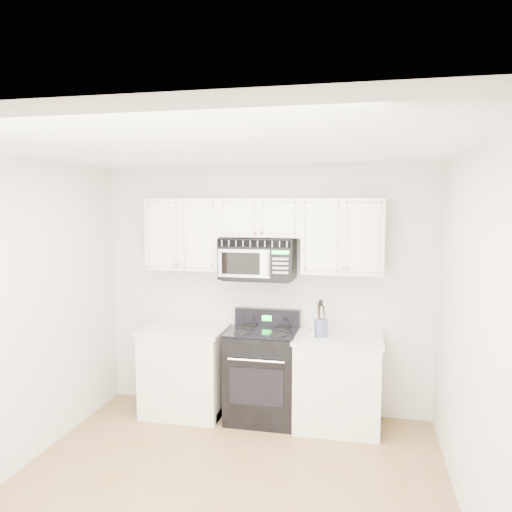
# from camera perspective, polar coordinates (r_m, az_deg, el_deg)

# --- Properties ---
(room) EXTENTS (3.51, 3.51, 2.61)m
(room) POSITION_cam_1_polar(r_m,az_deg,el_deg) (3.68, -4.34, -8.43)
(room) COLOR #957153
(room) RESTS_ON ground
(base_cabinet_left) EXTENTS (0.86, 0.65, 0.92)m
(base_cabinet_left) POSITION_cam_1_polar(r_m,az_deg,el_deg) (5.48, -8.10, -13.12)
(base_cabinet_left) COLOR silver
(base_cabinet_left) RESTS_ON ground
(base_cabinet_right) EXTENTS (0.86, 0.65, 0.92)m
(base_cabinet_right) POSITION_cam_1_polar(r_m,az_deg,el_deg) (5.18, 9.31, -14.32)
(base_cabinet_right) COLOR silver
(base_cabinet_right) RESTS_ON ground
(range) EXTENTS (0.70, 0.64, 1.10)m
(range) POSITION_cam_1_polar(r_m,az_deg,el_deg) (5.26, 0.78, -13.23)
(range) COLOR black
(range) RESTS_ON ground
(upper_cabinets) EXTENTS (2.44, 0.37, 0.75)m
(upper_cabinets) POSITION_cam_1_polar(r_m,az_deg,el_deg) (5.11, 0.68, 2.82)
(upper_cabinets) COLOR silver
(upper_cabinets) RESTS_ON ground
(microwave) EXTENTS (0.76, 0.43, 0.42)m
(microwave) POSITION_cam_1_polar(r_m,az_deg,el_deg) (5.11, 0.21, -0.26)
(microwave) COLOR black
(microwave) RESTS_ON ground
(utensil_crock) EXTENTS (0.14, 0.14, 0.36)m
(utensil_crock) POSITION_cam_1_polar(r_m,az_deg,el_deg) (4.98, 7.42, -8.03)
(utensil_crock) COLOR slate
(utensil_crock) RESTS_ON base_cabinet_right
(shaker_salt) EXTENTS (0.04, 0.04, 0.10)m
(shaker_salt) POSITION_cam_1_polar(r_m,az_deg,el_deg) (4.91, 6.48, -8.71)
(shaker_salt) COLOR #ADAFC0
(shaker_salt) RESTS_ON base_cabinet_right
(shaker_pepper) EXTENTS (0.04, 0.04, 0.09)m
(shaker_pepper) POSITION_cam_1_polar(r_m,az_deg,el_deg) (5.01, 7.50, -8.53)
(shaker_pepper) COLOR #ADAFC0
(shaker_pepper) RESTS_ON base_cabinet_right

